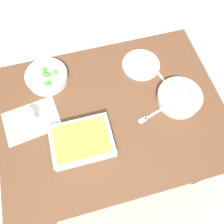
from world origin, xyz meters
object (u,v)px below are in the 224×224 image
(fork_on_table, at_px, (151,116))
(side_plate, at_px, (141,65))
(broccoli_bowl, at_px, (47,76))
(spoon_by_broccoli, at_px, (50,85))
(stew_bowl, at_px, (179,97))
(spoon_by_stew, at_px, (167,84))
(drink_cup, at_px, (29,118))
(baking_dish, at_px, (82,141))

(fork_on_table, bearing_deg, side_plate, -99.07)
(broccoli_bowl, distance_m, spoon_by_broccoli, 0.05)
(stew_bowl, xyz_separation_m, fork_on_table, (0.18, 0.05, -0.03))
(side_plate, xyz_separation_m, spoon_by_broccoli, (0.54, -0.00, -0.00))
(broccoli_bowl, bearing_deg, spoon_by_stew, 162.00)
(drink_cup, bearing_deg, baking_dish, 140.91)
(baking_dish, height_order, side_plate, baking_dish)
(broccoli_bowl, xyz_separation_m, fork_on_table, (-0.49, 0.37, -0.03))
(side_plate, distance_m, spoon_by_stew, 0.19)
(baking_dish, height_order, spoon_by_broccoli, baking_dish)
(stew_bowl, relative_size, baking_dish, 0.79)
(drink_cup, xyz_separation_m, fork_on_table, (-0.61, 0.14, -0.04))
(stew_bowl, distance_m, side_plate, 0.30)
(broccoli_bowl, relative_size, fork_on_table, 1.35)
(stew_bowl, relative_size, spoon_by_stew, 1.37)
(drink_cup, xyz_separation_m, spoon_by_broccoli, (-0.12, -0.19, -0.03))
(stew_bowl, relative_size, fork_on_table, 1.37)
(broccoli_bowl, bearing_deg, spoon_by_broccoli, 95.82)
(broccoli_bowl, bearing_deg, baking_dish, 104.89)
(stew_bowl, relative_size, spoon_by_broccoli, 1.36)
(drink_cup, distance_m, spoon_by_stew, 0.76)
(baking_dish, bearing_deg, broccoli_bowl, -75.11)
(broccoli_bowl, xyz_separation_m, baking_dish, (-0.11, 0.42, 0.00))
(spoon_by_broccoli, relative_size, fork_on_table, 1.01)
(stew_bowl, height_order, side_plate, stew_bowl)
(baking_dish, relative_size, side_plate, 1.37)
(baking_dish, distance_m, drink_cup, 0.30)
(baking_dish, bearing_deg, spoon_by_broccoli, -74.16)
(drink_cup, height_order, fork_on_table, drink_cup)
(spoon_by_stew, bearing_deg, baking_dish, 22.17)
(spoon_by_stew, bearing_deg, fork_on_table, 47.04)
(broccoli_bowl, relative_size, spoon_by_stew, 1.35)
(broccoli_bowl, bearing_deg, side_plate, 175.28)
(broccoli_bowl, height_order, fork_on_table, broccoli_bowl)
(spoon_by_stew, height_order, fork_on_table, spoon_by_stew)
(spoon_by_broccoli, bearing_deg, stew_bowl, 157.31)
(baking_dish, distance_m, fork_on_table, 0.38)
(spoon_by_stew, relative_size, spoon_by_broccoli, 0.99)
(stew_bowl, bearing_deg, drink_cup, -6.11)
(broccoli_bowl, xyz_separation_m, spoon_by_stew, (-0.64, 0.21, -0.03))
(baking_dish, bearing_deg, side_plate, -138.63)
(broccoli_bowl, relative_size, baking_dish, 0.78)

